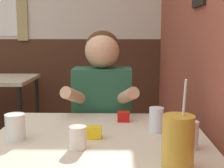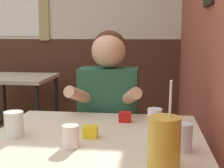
# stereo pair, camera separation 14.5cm
# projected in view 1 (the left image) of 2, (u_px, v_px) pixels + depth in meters

# --- Properties ---
(brick_wall_right) EXTENTS (0.08, 4.70, 2.70)m
(brick_wall_right) POSITION_uv_depth(u_px,v_px,m) (190.00, 6.00, 2.21)
(brick_wall_right) COLOR #9E4C38
(brick_wall_right) RESTS_ON ground_plane
(back_wall) EXTENTS (5.65, 0.09, 2.70)m
(back_wall) POSITION_uv_depth(u_px,v_px,m) (45.00, 17.00, 3.61)
(back_wall) COLOR beige
(back_wall) RESTS_ON ground_plane
(main_table) EXTENTS (0.92, 0.80, 0.72)m
(main_table) POSITION_uv_depth(u_px,v_px,m) (99.00, 152.00, 1.34)
(main_table) COLOR beige
(main_table) RESTS_ON ground_plane
(person_seated) EXTENTS (0.42, 0.40, 1.18)m
(person_seated) POSITION_uv_depth(u_px,v_px,m) (102.00, 125.00, 1.87)
(person_seated) COLOR #235138
(person_seated) RESTS_ON ground_plane
(cocktail_pitcher) EXTENTS (0.10, 0.10, 0.29)m
(cocktail_pitcher) POSITION_uv_depth(u_px,v_px,m) (178.00, 142.00, 1.01)
(cocktail_pitcher) COLOR gold
(cocktail_pitcher) RESTS_ON main_table
(glass_near_pitcher) EXTENTS (0.06, 0.06, 0.11)m
(glass_near_pitcher) POSITION_uv_depth(u_px,v_px,m) (156.00, 120.00, 1.39)
(glass_near_pitcher) COLOR silver
(glass_near_pitcher) RESTS_ON main_table
(glass_center) EXTENTS (0.08, 0.08, 0.11)m
(glass_center) POSITION_uv_depth(u_px,v_px,m) (15.00, 127.00, 1.28)
(glass_center) COLOR silver
(glass_center) RESTS_ON main_table
(glass_far_side) EXTENTS (0.07, 0.07, 0.09)m
(glass_far_side) POSITION_uv_depth(u_px,v_px,m) (78.00, 138.00, 1.18)
(glass_far_side) COLOR silver
(glass_far_side) RESTS_ON main_table
(glass_by_brick) EXTENTS (0.08, 0.08, 0.10)m
(glass_by_brick) POSITION_uv_depth(u_px,v_px,m) (188.00, 135.00, 1.19)
(glass_by_brick) COLOR silver
(glass_by_brick) RESTS_ON main_table
(condiment_ketchup) EXTENTS (0.06, 0.04, 0.05)m
(condiment_ketchup) POSITION_uv_depth(u_px,v_px,m) (123.00, 117.00, 1.55)
(condiment_ketchup) COLOR #B7140F
(condiment_ketchup) RESTS_ON main_table
(condiment_mustard) EXTENTS (0.06, 0.04, 0.05)m
(condiment_mustard) POSITION_uv_depth(u_px,v_px,m) (94.00, 132.00, 1.30)
(condiment_mustard) COLOR yellow
(condiment_mustard) RESTS_ON main_table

